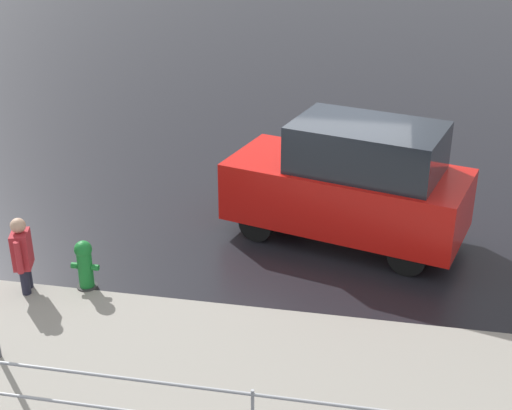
% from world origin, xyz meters
% --- Properties ---
extents(ground_plane, '(60.00, 60.00, 0.00)m').
position_xyz_m(ground_plane, '(0.00, 0.00, 0.00)').
color(ground_plane, black).
extents(kerb_strip, '(24.00, 3.20, 0.04)m').
position_xyz_m(kerb_strip, '(0.00, 4.20, 0.02)').
color(kerb_strip, gray).
rests_on(kerb_strip, ground).
extents(moving_hatchback, '(4.21, 2.68, 2.06)m').
position_xyz_m(moving_hatchback, '(-0.33, 0.16, 1.03)').
color(moving_hatchback, red).
rests_on(moving_hatchback, ground).
extents(fire_hydrant, '(0.42, 0.31, 0.80)m').
position_xyz_m(fire_hydrant, '(3.38, 2.53, 0.40)').
color(fire_hydrant, '#197A2D').
rests_on(fire_hydrant, ground).
extents(pedestrian, '(0.34, 0.55, 1.22)m').
position_xyz_m(pedestrian, '(4.20, 2.79, 0.68)').
color(pedestrian, '#B2262D').
rests_on(pedestrian, ground).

